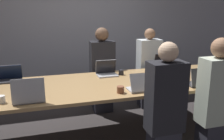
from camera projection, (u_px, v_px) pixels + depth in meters
The scene contains 18 objects.
ground_plane at pixel (105, 135), 3.57m from camera, with size 24.00×24.00×0.00m, color #383333.
curtain_wall at pixel (79, 26), 5.07m from camera, with size 12.00×0.06×2.80m.
conference_table at pixel (104, 87), 3.39m from camera, with size 4.03×1.21×0.78m.
laptop_far_center at pixel (106, 71), 3.75m from camera, with size 0.31×0.22×0.23m.
person_far_center at pixel (102, 72), 4.24m from camera, with size 0.40×0.24×1.46m.
cup_far_center at pixel (121, 72), 3.78m from camera, with size 0.08×0.08×0.08m.
laptop_near_left at pixel (29, 95), 2.69m from camera, with size 0.34×0.27×0.28m.
cup_near_left at pixel (1, 99), 2.67m from camera, with size 0.08×0.08×0.08m.
laptop_near_midright at pixel (143, 86), 3.06m from camera, with size 0.35×0.23×0.23m.
person_near_midright at pixel (165, 109), 2.72m from camera, with size 0.40×0.24×1.44m.
cup_near_midright at pixel (120, 90), 2.99m from camera, with size 0.09×0.09×0.08m.
laptop_far_right at pixel (165, 66), 4.03m from camera, with size 0.33×0.27×0.27m.
person_far_right at pixel (149, 70), 4.46m from camera, with size 0.40×0.24×1.42m.
cup_far_right at pixel (181, 68), 4.05m from camera, with size 0.07×0.07×0.08m.
laptop_far_left at pixel (9, 76), 3.46m from camera, with size 0.34×0.22×0.22m.
laptop_near_right at pixel (201, 80), 3.26m from camera, with size 0.35×0.24×0.25m.
person_near_right at pixel (216, 101), 2.91m from camera, with size 0.40×0.24×1.46m.
stapler at pixel (138, 81), 3.40m from camera, with size 0.10×0.16×0.05m.
Camera 1 is at (-0.81, -3.12, 1.79)m, focal length 40.00 mm.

